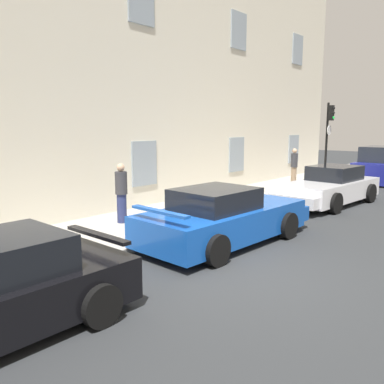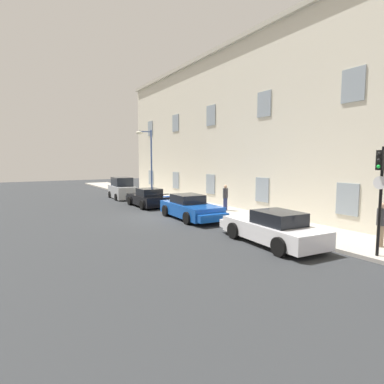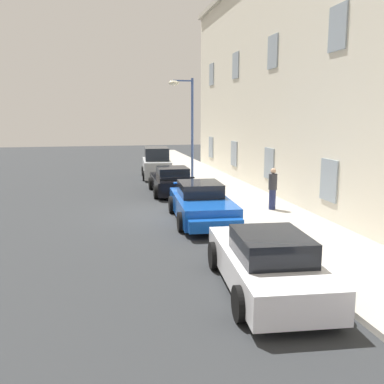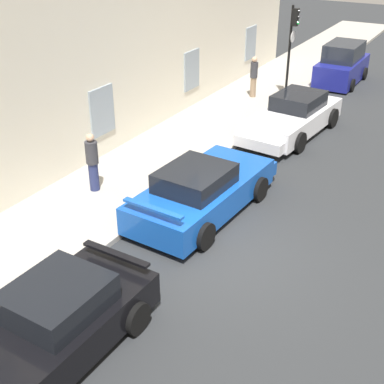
{
  "view_description": "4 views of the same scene",
  "coord_description": "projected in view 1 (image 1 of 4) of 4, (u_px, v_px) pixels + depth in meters",
  "views": [
    {
      "loc": [
        -6.46,
        -4.28,
        2.85
      ],
      "look_at": [
        0.97,
        2.03,
        1.23
      ],
      "focal_mm": 37.45,
      "sensor_mm": 36.0,
      "label": 1
    },
    {
      "loc": [
        16.55,
        -8.06,
        3.39
      ],
      "look_at": [
        0.15,
        2.15,
        1.42
      ],
      "focal_mm": 28.77,
      "sensor_mm": 36.0,
      "label": 2
    },
    {
      "loc": [
        16.28,
        -2.3,
        3.87
      ],
      "look_at": [
        -0.19,
        1.27,
        0.82
      ],
      "focal_mm": 39.37,
      "sensor_mm": 36.0,
      "label": 3
    },
    {
      "loc": [
        -9.21,
        -4.49,
        7.02
      ],
      "look_at": [
        0.88,
        1.35,
        0.79
      ],
      "focal_mm": 49.09,
      "sensor_mm": 36.0,
      "label": 4
    }
  ],
  "objects": [
    {
      "name": "sidewalk",
      "position": [
        111.0,
        232.0,
        10.61
      ],
      "size": [
        60.0,
        3.3,
        0.14
      ],
      "primitive_type": "cube",
      "color": "#A8A399",
      "rests_on": "ground"
    },
    {
      "name": "pedestrian_admiring",
      "position": [
        121.0,
        192.0,
        11.22
      ],
      "size": [
        0.35,
        0.35,
        1.68
      ],
      "color": "navy",
      "rests_on": "sidewalk"
    },
    {
      "name": "sportscar_white_middle",
      "position": [
        328.0,
        188.0,
        14.53
      ],
      "size": [
        5.12,
        2.36,
        1.39
      ],
      "color": "white",
      "rests_on": "ground"
    },
    {
      "name": "traffic_light",
      "position": [
        329.0,
        130.0,
        17.76
      ],
      "size": [
        0.44,
        0.36,
        3.72
      ],
      "color": "black",
      "rests_on": "sidewalk"
    },
    {
      "name": "building_facade",
      "position": [
        26.0,
        28.0,
        12.07
      ],
      "size": [
        34.53,
        4.69,
        11.49
      ],
      "color": "beige",
      "rests_on": "ground"
    },
    {
      "name": "ground_plane",
      "position": [
        237.0,
        269.0,
        8.06
      ],
      "size": [
        80.0,
        80.0,
        0.0
      ],
      "primitive_type": "plane",
      "color": "#2B2D30"
    },
    {
      "name": "hatchback_distant",
      "position": [
        379.0,
        167.0,
        20.18
      ],
      "size": [
        3.67,
        1.83,
        1.83
      ],
      "color": "navy",
      "rests_on": "ground"
    },
    {
      "name": "sportscar_yellow_flank",
      "position": [
        228.0,
        217.0,
        9.9
      ],
      "size": [
        5.07,
        2.34,
        1.39
      ],
      "color": "#144CB2",
      "rests_on": "ground"
    },
    {
      "name": "pedestrian_strolling",
      "position": [
        294.0,
        166.0,
        18.46
      ],
      "size": [
        0.32,
        0.32,
        1.68
      ],
      "color": "#8C7259",
      "rests_on": "sidewalk"
    }
  ]
}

